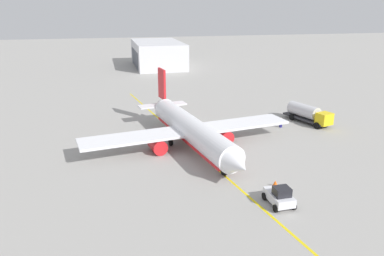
{
  "coord_description": "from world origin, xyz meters",
  "views": [
    {
      "loc": [
        49.72,
        -11.6,
        19.81
      ],
      "look_at": [
        0.0,
        0.0,
        3.0
      ],
      "focal_mm": 34.96,
      "sensor_mm": 36.0,
      "label": 1
    }
  ],
  "objects_px": {
    "refueling_worker": "(281,123)",
    "safety_cone_nose": "(275,183)",
    "airplane": "(191,130)",
    "fuel_tanker": "(308,113)",
    "pushback_tug": "(280,196)"
  },
  "relations": [
    {
      "from": "airplane",
      "to": "fuel_tanker",
      "type": "relative_size",
      "value": 3.3
    },
    {
      "from": "airplane",
      "to": "pushback_tug",
      "type": "bearing_deg",
      "value": 15.46
    },
    {
      "from": "refueling_worker",
      "to": "safety_cone_nose",
      "type": "xyz_separation_m",
      "value": [
        20.07,
        -10.39,
        -0.45
      ]
    },
    {
      "from": "fuel_tanker",
      "to": "pushback_tug",
      "type": "relative_size",
      "value": 2.66
    },
    {
      "from": "refueling_worker",
      "to": "safety_cone_nose",
      "type": "bearing_deg",
      "value": -27.37
    },
    {
      "from": "airplane",
      "to": "refueling_worker",
      "type": "distance_m",
      "value": 17.89
    },
    {
      "from": "refueling_worker",
      "to": "safety_cone_nose",
      "type": "relative_size",
      "value": 2.29
    },
    {
      "from": "airplane",
      "to": "refueling_worker",
      "type": "height_order",
      "value": "airplane"
    },
    {
      "from": "pushback_tug",
      "to": "safety_cone_nose",
      "type": "distance_m",
      "value": 4.26
    },
    {
      "from": "airplane",
      "to": "fuel_tanker",
      "type": "bearing_deg",
      "value": 106.34
    },
    {
      "from": "airplane",
      "to": "fuel_tanker",
      "type": "xyz_separation_m",
      "value": [
        -6.67,
        22.76,
        -0.87
      ]
    },
    {
      "from": "airplane",
      "to": "refueling_worker",
      "type": "relative_size",
      "value": 18.8
    },
    {
      "from": "safety_cone_nose",
      "to": "airplane",
      "type": "bearing_deg",
      "value": -155.91
    },
    {
      "from": "airplane",
      "to": "refueling_worker",
      "type": "bearing_deg",
      "value": 107.48
    },
    {
      "from": "refueling_worker",
      "to": "pushback_tug",
      "type": "bearing_deg",
      "value": -26.16
    }
  ]
}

